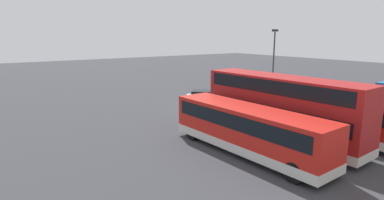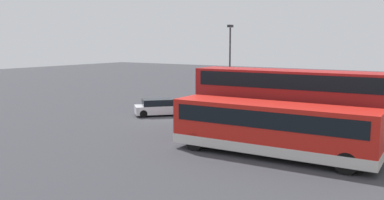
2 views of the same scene
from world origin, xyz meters
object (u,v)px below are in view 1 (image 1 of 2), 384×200
bus_single_deck_near_end (337,104)px  lamp_post_tall (274,59)px  car_hatchback_silver (205,97)px  bus_single_deck_fourth (248,129)px  bus_double_decker_third (281,107)px  bus_single_deck_second (318,112)px

bus_single_deck_near_end → lamp_post_tall: bearing=-107.5°
bus_single_deck_near_end → car_hatchback_silver: (4.30, -12.46, -0.92)m
bus_single_deck_fourth → car_hatchback_silver: 14.78m
bus_double_decker_third → car_hatchback_silver: (-3.13, -12.70, -1.75)m
bus_double_decker_third → bus_single_deck_second: bearing=174.7°
lamp_post_tall → car_hatchback_silver: bearing=-21.6°
bus_single_deck_second → bus_single_deck_near_end: bearing=-170.5°
bus_single_deck_fourth → lamp_post_tall: 17.63m
bus_double_decker_third → bus_single_deck_fourth: bearing=6.8°
bus_single_deck_near_end → bus_double_decker_third: (7.42, 0.23, 0.83)m
bus_single_deck_near_end → bus_single_deck_second: same height
bus_single_deck_second → bus_single_deck_fourth: bearing=0.5°
bus_double_decker_third → bus_single_deck_fourth: 3.72m
bus_single_deck_second → bus_single_deck_fourth: same height
car_hatchback_silver → lamp_post_tall: 8.79m
car_hatchback_silver → bus_double_decker_third: bearing=76.2°
bus_single_deck_near_end → bus_double_decker_third: size_ratio=0.87×
lamp_post_tall → bus_single_deck_near_end: bearing=72.5°
bus_single_deck_near_end → bus_single_deck_fourth: bearing=3.5°
bus_single_deck_fourth → bus_double_decker_third: bearing=-173.2°
bus_single_deck_fourth → car_hatchback_silver: (-6.73, -13.13, -0.92)m
bus_double_decker_third → lamp_post_tall: size_ratio=1.53×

